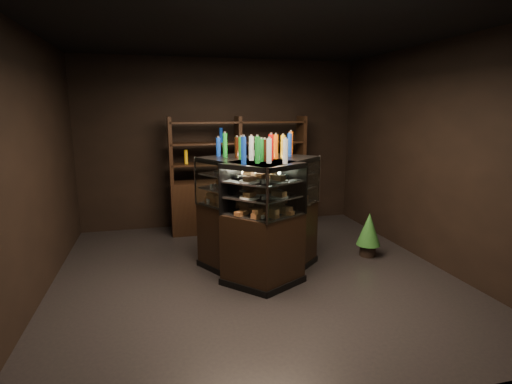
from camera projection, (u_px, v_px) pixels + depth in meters
ground at (254, 275)px, 5.19m from camera, size 5.00×5.00×0.00m
room_shell at (254, 124)px, 4.80m from camera, size 5.02×5.02×3.01m
display_case at (260, 236)px, 5.18m from camera, size 1.69×1.55×1.51m
food_display at (261, 187)px, 5.04m from camera, size 1.23×1.19×0.46m
bottles_top at (261, 148)px, 4.94m from camera, size 1.05×1.05×0.30m
potted_conifer at (369, 228)px, 5.80m from camera, size 0.34×0.34×0.73m
back_shelving at (239, 196)px, 7.07m from camera, size 2.38×0.44×2.00m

